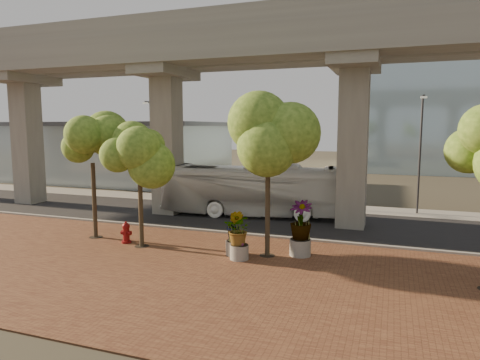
% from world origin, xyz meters
% --- Properties ---
extents(ground, '(160.00, 160.00, 0.00)m').
position_xyz_m(ground, '(0.00, 0.00, 0.00)').
color(ground, '#3D392D').
rests_on(ground, ground).
extents(brick_plaza, '(70.00, 13.00, 0.06)m').
position_xyz_m(brick_plaza, '(0.00, -8.00, 0.03)').
color(brick_plaza, brown).
rests_on(brick_plaza, ground).
extents(asphalt_road, '(90.00, 8.00, 0.04)m').
position_xyz_m(asphalt_road, '(0.00, 2.00, 0.02)').
color(asphalt_road, black).
rests_on(asphalt_road, ground).
extents(curb_strip, '(70.00, 0.25, 0.16)m').
position_xyz_m(curb_strip, '(0.00, -2.00, 0.08)').
color(curb_strip, gray).
rests_on(curb_strip, ground).
extents(far_sidewalk, '(90.00, 3.00, 0.06)m').
position_xyz_m(far_sidewalk, '(0.00, 7.50, 0.03)').
color(far_sidewalk, gray).
rests_on(far_sidewalk, ground).
extents(transit_viaduct, '(72.00, 5.60, 12.40)m').
position_xyz_m(transit_viaduct, '(0.00, 2.00, 7.29)').
color(transit_viaduct, gray).
rests_on(transit_viaduct, ground).
extents(station_pavilion, '(23.00, 13.00, 6.30)m').
position_xyz_m(station_pavilion, '(-20.00, 16.00, 3.22)').
color(station_pavilion, '#ADC0C6').
rests_on(station_pavilion, ground).
extents(transit_bus, '(12.38, 4.27, 3.38)m').
position_xyz_m(transit_bus, '(-0.21, 3.09, 1.69)').
color(transit_bus, white).
rests_on(transit_bus, ground).
extents(fire_hydrant, '(0.54, 0.49, 1.08)m').
position_xyz_m(fire_hydrant, '(-4.21, -5.49, 0.58)').
color(fire_hydrant, maroon).
rests_on(fire_hydrant, ground).
extents(planter_front, '(1.83, 1.83, 2.01)m').
position_xyz_m(planter_front, '(2.01, -6.09, 1.28)').
color(planter_front, '#A79F97').
rests_on(planter_front, ground).
extents(planter_right, '(2.34, 2.34, 2.50)m').
position_xyz_m(planter_right, '(4.41, -4.66, 1.57)').
color(planter_right, gray).
rests_on(planter_right, ground).
extents(planter_left, '(1.87, 1.87, 2.06)m').
position_xyz_m(planter_left, '(1.62, -5.56, 1.31)').
color(planter_left, gray).
rests_on(planter_left, ground).
extents(street_tree_far_west, '(3.73, 3.73, 6.71)m').
position_xyz_m(street_tree_far_west, '(-6.37, -5.10, 5.05)').
color(street_tree_far_west, '#403425').
rests_on(street_tree_far_west, ground).
extents(street_tree_near_west, '(3.63, 3.63, 6.10)m').
position_xyz_m(street_tree_near_west, '(-3.14, -5.77, 4.49)').
color(street_tree_near_west, '#403425').
rests_on(street_tree_near_west, ground).
extents(street_tree_near_east, '(4.11, 4.11, 6.88)m').
position_xyz_m(street_tree_near_east, '(3.02, -5.17, 5.05)').
color(street_tree_near_east, '#403425').
rests_on(street_tree_near_east, ground).
extents(streetlamp_west, '(0.39, 1.13, 7.81)m').
position_xyz_m(streetlamp_west, '(-10.38, 7.33, 4.56)').
color(streetlamp_west, '#303036').
rests_on(streetlamp_west, ground).
extents(streetlamp_east, '(0.39, 1.13, 7.80)m').
position_xyz_m(streetlamp_east, '(9.86, 7.29, 4.55)').
color(streetlamp_east, '#2B2B30').
rests_on(streetlamp_east, ground).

